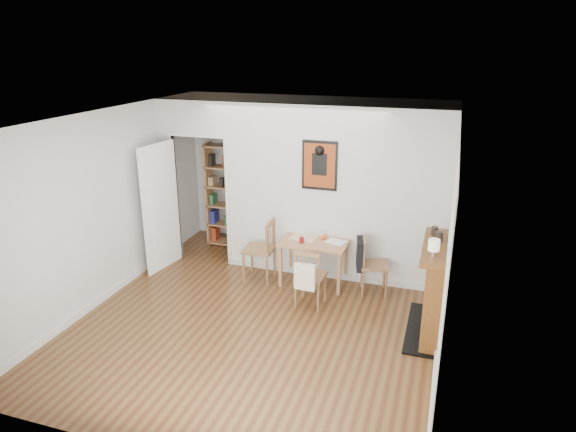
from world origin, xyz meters
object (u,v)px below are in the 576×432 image
(red_glass, at_px, (302,240))
(dining_table, at_px, (314,246))
(chair_left, at_px, (259,250))
(chair_right, at_px, (373,265))
(bookshelf, at_px, (229,197))
(orange_fruit, at_px, (324,237))
(ceramic_jar_a, at_px, (439,236))
(ceramic_jar_b, at_px, (435,231))
(notebook, at_px, (336,242))
(chair_front, at_px, (310,276))
(fireplace, at_px, (435,287))
(mantel_lamp, at_px, (434,246))

(red_glass, bearing_deg, dining_table, 35.51)
(chair_left, bearing_deg, chair_right, 2.88)
(chair_left, xyz_separation_m, chair_right, (1.70, 0.09, -0.04))
(dining_table, bearing_deg, bookshelf, 150.74)
(orange_fruit, relative_size, ceramic_jar_a, 0.65)
(orange_fruit, height_order, ceramic_jar_b, ceramic_jar_b)
(chair_left, distance_m, ceramic_jar_a, 2.73)
(chair_right, height_order, notebook, chair_right)
(chair_front, relative_size, bookshelf, 0.46)
(fireplace, height_order, ceramic_jar_b, ceramic_jar_b)
(mantel_lamp, bearing_deg, ceramic_jar_a, 85.64)
(chair_right, height_order, bookshelf, bookshelf)
(ceramic_jar_a, height_order, ceramic_jar_b, ceramic_jar_a)
(dining_table, height_order, fireplace, fireplace)
(orange_fruit, height_order, mantel_lamp, mantel_lamp)
(chair_right, distance_m, chair_front, 0.98)
(dining_table, xyz_separation_m, ceramic_jar_b, (1.68, -0.51, 0.63))
(chair_left, height_order, chair_front, chair_left)
(chair_right, bearing_deg, red_glass, -175.58)
(ceramic_jar_a, bearing_deg, orange_fruit, 152.84)
(notebook, height_order, ceramic_jar_b, ceramic_jar_b)
(chair_right, xyz_separation_m, fireplace, (0.88, -0.82, 0.18))
(bookshelf, distance_m, red_glass, 2.02)
(chair_left, bearing_deg, fireplace, -15.83)
(ceramic_jar_b, bearing_deg, dining_table, 163.00)
(chair_front, xyz_separation_m, orange_fruit, (-0.02, 0.78, 0.28))
(chair_right, height_order, ceramic_jar_a, ceramic_jar_a)
(chair_right, xyz_separation_m, chair_front, (-0.75, -0.62, -0.01))
(chair_left, xyz_separation_m, orange_fruit, (0.93, 0.25, 0.23))
(red_glass, distance_m, ceramic_jar_b, 1.95)
(chair_left, distance_m, chair_right, 1.71)
(notebook, height_order, mantel_lamp, mantel_lamp)
(mantel_lamp, distance_m, ceramic_jar_b, 0.70)
(chair_right, height_order, orange_fruit, chair_right)
(red_glass, bearing_deg, fireplace, -21.04)
(orange_fruit, xyz_separation_m, mantel_lamp, (1.59, -1.34, 0.58))
(dining_table, height_order, mantel_lamp, mantel_lamp)
(chair_left, distance_m, ceramic_jar_b, 2.64)
(dining_table, relative_size, ceramic_jar_a, 8.37)
(chair_front, distance_m, ceramic_jar_a, 1.80)
(chair_front, xyz_separation_m, notebook, (0.18, 0.71, 0.25))
(chair_front, relative_size, ceramic_jar_b, 7.75)
(red_glass, bearing_deg, notebook, 20.14)
(chair_left, xyz_separation_m, ceramic_jar_b, (2.50, -0.39, 0.74))
(chair_left, distance_m, mantel_lamp, 2.86)
(ceramic_jar_a, bearing_deg, notebook, 151.81)
(chair_right, relative_size, ceramic_jar_a, 7.16)
(red_glass, xyz_separation_m, notebook, (0.47, 0.17, -0.04))
(bookshelf, xyz_separation_m, notebook, (2.13, -0.96, -0.21))
(dining_table, xyz_separation_m, bookshelf, (-1.82, 1.02, 0.30))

